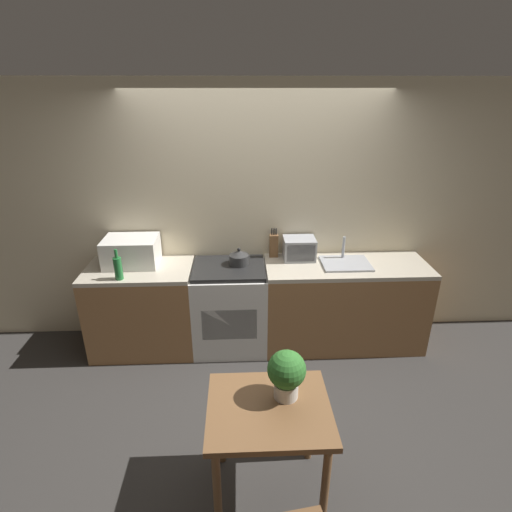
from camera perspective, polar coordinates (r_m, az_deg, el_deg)
The scene contains 13 objects.
ground_plane at distance 3.80m, azimuth 0.90°, elevation -18.41°, with size 16.00×16.00×0.00m, color #33302D.
wall_back at distance 4.06m, azimuth 0.16°, elevation 5.71°, with size 10.00×0.06×2.60m.
counter_left_run at distance 4.21m, azimuth -15.82°, elevation -7.23°, with size 1.02×0.62×0.90m.
counter_right_run at distance 4.23m, azimuth 12.37°, elevation -6.72°, with size 1.61×0.62×0.90m.
stove_range at distance 4.10m, azimuth -3.75°, elevation -7.27°, with size 0.73×0.62×0.90m.
kettle at distance 3.90m, azimuth -2.44°, elevation -0.21°, with size 0.19×0.19×0.17m.
microwave at distance 4.06m, azimuth -17.38°, elevation 0.62°, with size 0.51×0.37×0.27m.
bottle at distance 3.80m, azimuth -19.10°, elevation -1.60°, with size 0.07×0.07×0.29m.
knife_block at distance 4.07m, azimuth 2.55°, elevation 1.53°, with size 0.09×0.07×0.31m.
toaster_oven at distance 4.03m, azimuth 6.19°, elevation 1.06°, with size 0.32×0.25×0.22m.
sink_basin at distance 4.02m, azimuth 12.67°, elevation -0.94°, with size 0.47×0.37×0.24m.
dining_table at distance 2.66m, azimuth 1.84°, elevation -22.58°, with size 0.75×0.63×0.74m.
potted_plant at distance 2.53m, azimuth 4.39°, elevation -16.26°, with size 0.24×0.24×0.32m.
Camera 1 is at (-0.18, -2.83, 2.54)m, focal length 28.00 mm.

